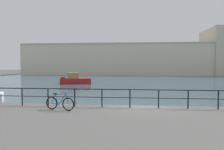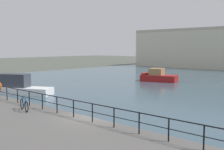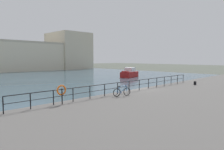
# 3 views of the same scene
# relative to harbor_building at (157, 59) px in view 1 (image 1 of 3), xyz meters

# --- Properties ---
(ground_plane) EXTENTS (240.00, 240.00, 0.00)m
(ground_plane) POSITION_rel_harbor_building_xyz_m (-7.09, -59.99, -5.32)
(ground_plane) COLOR #4C5147
(water_basin) EXTENTS (80.00, 60.00, 0.01)m
(water_basin) POSITION_rel_harbor_building_xyz_m (-7.09, -29.79, -5.31)
(water_basin) COLOR #385160
(water_basin) RESTS_ON ground_plane
(harbor_building) EXTENTS (72.27, 16.45, 14.67)m
(harbor_building) POSITION_rel_harbor_building_xyz_m (0.00, 0.00, 0.00)
(harbor_building) COLOR beige
(harbor_building) RESTS_ON ground_plane
(moored_cabin_cruiser) EXTENTS (5.88, 4.06, 2.00)m
(moored_cabin_cruiser) POSITION_rel_harbor_building_xyz_m (-18.16, -35.02, -4.57)
(moored_cabin_cruiser) COLOR maroon
(moored_cabin_cruiser) RESTS_ON water_basin
(quay_railing) EXTENTS (22.85, 0.07, 1.08)m
(quay_railing) POSITION_rel_harbor_building_xyz_m (-9.45, -60.74, -3.58)
(quay_railing) COLOR black
(quay_railing) RESTS_ON quay_promenade
(parked_bicycle) EXTENTS (1.73, 0.51, 0.98)m
(parked_bicycle) POSITION_rel_harbor_building_xyz_m (-11.62, -61.79, -3.93)
(parked_bicycle) COLOR black
(parked_bicycle) RESTS_ON quay_promenade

